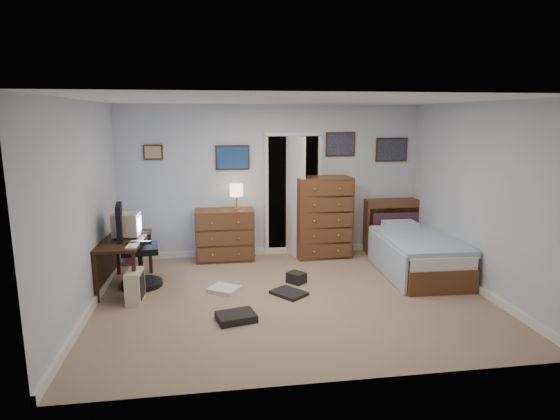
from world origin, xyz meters
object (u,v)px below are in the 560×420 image
Objects in this scene: office_chair at (135,255)px; bed at (415,254)px; low_dresser at (225,235)px; computer_desk at (118,250)px; tall_dresser at (322,217)px.

office_chair is 0.60× the size of bed.
bed is at bearing -20.45° from low_dresser.
computer_desk is at bearing -143.61° from low_dresser.
tall_dresser is (3.09, 1.04, 0.15)m from computer_desk.
tall_dresser is at bearing 21.79° from computer_desk.
tall_dresser is 1.62m from bed.
office_chair is 1.65m from low_dresser.
bed is at bearing -45.38° from tall_dresser.
low_dresser is at bearing 39.01° from computer_desk.
office_chair is at bearing -0.40° from computer_desk.
computer_desk is 1.28× the size of low_dresser.
low_dresser is 3.00m from bed.
tall_dresser reaches higher than office_chair.
computer_desk is 0.23m from office_chair.
low_dresser is 1.64m from tall_dresser.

